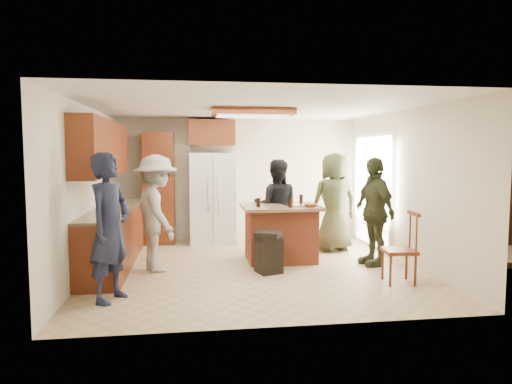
{
  "coord_description": "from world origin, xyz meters",
  "views": [
    {
      "loc": [
        -0.94,
        -7.03,
        1.81
      ],
      "look_at": [
        0.11,
        0.49,
        1.15
      ],
      "focal_mm": 32.0,
      "sensor_mm": 36.0,
      "label": 1
    }
  ],
  "objects": [
    {
      "name": "back_wall_units",
      "position": [
        -1.33,
        2.2,
        1.38
      ],
      "size": [
        1.8,
        0.6,
        2.45
      ],
      "color": "maroon",
      "rests_on": "ground"
    },
    {
      "name": "person_behind_right",
      "position": [
        1.63,
        1.01,
        0.9
      ],
      "size": [
        0.95,
        0.69,
        1.81
      ],
      "primitive_type": "imported",
      "rotation": [
        0.0,
        0.0,
        3.28
      ],
      "color": "#323820",
      "rests_on": "ground"
    },
    {
      "name": "kitchen_island",
      "position": [
        0.51,
        0.39,
        0.47
      ],
      "size": [
        1.28,
        1.03,
        0.93
      ],
      "color": "#AD482C",
      "rests_on": "ground"
    },
    {
      "name": "person_front_left",
      "position": [
        -1.94,
        -1.37,
        0.91
      ],
      "size": [
        0.72,
        0.8,
        1.81
      ],
      "primitive_type": "imported",
      "rotation": [
        0.0,
        0.0,
        1.14
      ],
      "color": "#1A1E34",
      "rests_on": "ground"
    },
    {
      "name": "refrigerator",
      "position": [
        -0.55,
        2.12,
        0.9
      ],
      "size": [
        0.9,
        0.76,
        1.8
      ],
      "color": "white",
      "rests_on": "ground"
    },
    {
      "name": "person_side_right",
      "position": [
        1.93,
        -0.11,
        0.87
      ],
      "size": [
        0.67,
        1.09,
        1.74
      ],
      "primitive_type": "imported",
      "rotation": [
        0.0,
        0.0,
        -1.41
      ],
      "color": "#353A22",
      "rests_on": "ground"
    },
    {
      "name": "person_behind_left",
      "position": [
        0.53,
        0.89,
        0.84
      ],
      "size": [
        0.9,
        0.64,
        1.69
      ],
      "primitive_type": "imported",
      "rotation": [
        0.0,
        0.0,
        2.97
      ],
      "color": "black",
      "rests_on": "ground"
    },
    {
      "name": "room_shell",
      "position": [
        4.37,
        1.64,
        0.87
      ],
      "size": [
        8.0,
        5.2,
        5.0
      ],
      "color": "tan",
      "rests_on": "ground"
    },
    {
      "name": "trash_bin",
      "position": [
        0.18,
        -0.36,
        0.32
      ],
      "size": [
        0.48,
        0.48,
        0.63
      ],
      "color": "black",
      "rests_on": "ground"
    },
    {
      "name": "spindle_chair",
      "position": [
        1.9,
        -1.15,
        0.45
      ],
      "size": [
        0.46,
        0.46,
        0.99
      ],
      "color": "maroon",
      "rests_on": "ground"
    },
    {
      "name": "island_items",
      "position": [
        0.73,
        0.31,
        0.97
      ],
      "size": [
        1.01,
        0.73,
        0.15
      ],
      "color": "silver",
      "rests_on": "kitchen_island"
    },
    {
      "name": "left_cabinetry",
      "position": [
        -2.24,
        0.4,
        0.96
      ],
      "size": [
        0.64,
        3.0,
        2.3
      ],
      "color": "maroon",
      "rests_on": "ground"
    },
    {
      "name": "person_counter",
      "position": [
        -1.49,
        -0.0,
        0.89
      ],
      "size": [
        0.91,
        1.26,
        1.78
      ],
      "primitive_type": "imported",
      "rotation": [
        0.0,
        0.0,
        1.94
      ],
      "color": "#989790",
      "rests_on": "ground"
    }
  ]
}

